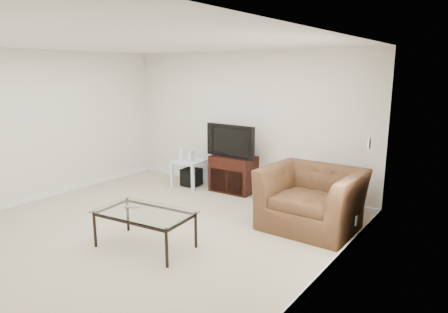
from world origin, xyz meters
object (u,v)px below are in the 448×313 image
Objects in this scene: television at (234,140)px; subwoofer at (191,177)px; tv_stand at (234,173)px; side_table at (189,173)px; coffee_table at (145,229)px; recliner at (312,189)px.

television reaches higher than subwoofer.
television reaches higher than tv_stand.
side_table is 0.44× the size of coffee_table.
television reaches higher than coffee_table.
television is at bearing 12.66° from side_table.
recliner reaches higher than side_table.
side_table is at bearing -167.40° from tv_stand.
subwoofer is 0.27× the size of coffee_table.
tv_stand is 2.49× the size of subwoofer.
television is (0.00, -0.03, 0.62)m from tv_stand.
side_table is 0.08m from subwoofer.
recliner is 1.09× the size of coffee_table.
tv_stand reaches higher than subwoofer.
subwoofer is at bearing -168.45° from tv_stand.
television is 1.81× the size of side_table.
recliner is (2.72, -0.59, 0.31)m from side_table.
tv_stand is at bearing 99.42° from coffee_table.
coffee_table is (-1.41, -1.80, -0.33)m from recliner.
tv_stand is 2.66m from coffee_table.
television is 0.73× the size of recliner.
subwoofer is at bearing 40.04° from side_table.
television is at bearing 157.67° from recliner.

